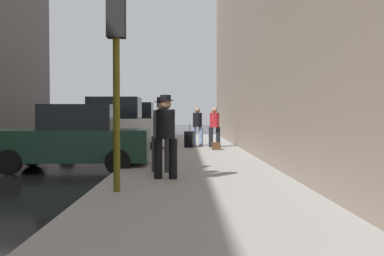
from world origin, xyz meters
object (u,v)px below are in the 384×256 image
parked_white_van (111,127)px  parked_red_hatchback (143,125)px  duffel_bag (216,146)px  pedestrian_in_jeans (197,124)px  pedestrian_with_fedora (166,132)px  fire_hydrant (156,138)px  pedestrian_in_red_jacket (214,125)px  pedestrian_with_beanie (162,131)px  parked_dark_green_sedan (74,139)px  traffic_light (116,43)px  parked_black_suv (132,124)px  rolling_suitcase (189,139)px

parked_white_van → parked_red_hatchback: 13.36m
duffel_bag → pedestrian_in_jeans: bearing=108.1°
duffel_bag → pedestrian_with_fedora: bearing=-102.0°
fire_hydrant → duffel_bag: size_ratio=1.60×
pedestrian_in_red_jacket → parked_white_van: bearing=-173.7°
parked_white_van → pedestrian_with_beanie: parked_white_van is taller
parked_dark_green_sedan → traffic_light: traffic_light is taller
parked_white_van → pedestrian_with_beanie: bearing=-71.7°
pedestrian_in_red_jacket → traffic_light: bearing=-103.0°
parked_black_suv → duffel_bag: (4.29, -7.81, -0.74)m
traffic_light → pedestrian_in_red_jacket: size_ratio=2.11×
parked_red_hatchback → fire_hydrant: size_ratio=5.99×
pedestrian_in_jeans → rolling_suitcase: 1.03m
parked_white_van → rolling_suitcase: bearing=7.7°
parked_dark_green_sedan → pedestrian_with_beanie: 3.02m
fire_hydrant → parked_black_suv: bearing=107.0°
parked_black_suv → traffic_light: bearing=-83.8°
pedestrian_in_jeans → rolling_suitcase: bearing=-115.7°
traffic_light → pedestrian_in_jeans: 11.59m
fire_hydrant → pedestrian_in_red_jacket: bearing=-12.8°
parked_red_hatchback → pedestrian_in_jeans: 12.70m
parked_dark_green_sedan → parked_red_hatchback: bearing=90.0°
parked_black_suv → traffic_light: traffic_light is taller
traffic_light → pedestrian_with_fedora: (0.79, 1.51, -1.62)m
parked_dark_green_sedan → pedestrian_in_jeans: pedestrian_in_jeans is taller
parked_white_van → parked_black_suv: 6.93m
parked_dark_green_sedan → parked_red_hatchback: same height
parked_red_hatchback → pedestrian_in_red_jacket: 13.59m
pedestrian_in_jeans → pedestrian_with_fedora: 9.88m
parked_red_hatchback → pedestrian_in_red_jacket: bearing=-71.5°
pedestrian_in_red_jacket → pedestrian_with_fedora: 9.27m
pedestrian_in_jeans → pedestrian_in_red_jacket: (0.71, -0.72, 0.00)m
parked_dark_green_sedan → pedestrian_with_fedora: size_ratio=2.39×
parked_black_suv → rolling_suitcase: parked_black_suv is taller
fire_hydrant → pedestrian_with_beanie: size_ratio=0.40×
fire_hydrant → traffic_light: size_ratio=0.20×
parked_black_suv → parked_red_hatchback: parked_black_suv is taller
parked_dark_green_sedan → rolling_suitcase: bearing=63.0°
pedestrian_in_jeans → parked_white_van: bearing=-161.7°
traffic_light → parked_dark_green_sedan: bearing=113.7°
parked_white_van → rolling_suitcase: parked_white_van is taller
parked_dark_green_sedan → pedestrian_in_jeans: (3.61, 7.12, 0.26)m
parked_red_hatchback → rolling_suitcase: size_ratio=4.06×
parked_white_van → pedestrian_in_jeans: 3.80m
pedestrian_with_fedora → fire_hydrant: bearing=95.0°
traffic_light → pedestrian_with_fedora: bearing=62.3°
parked_red_hatchback → rolling_suitcase: 13.33m
pedestrian_with_fedora → duffel_bag: (1.64, 7.76, -0.85)m
pedestrian_with_beanie → duffel_bag: size_ratio=4.04×
parked_black_suv → rolling_suitcase: 7.27m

